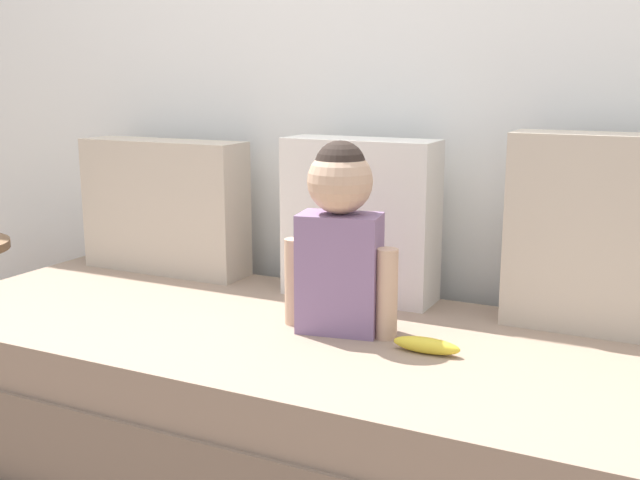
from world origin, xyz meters
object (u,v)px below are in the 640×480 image
(couch, at_px, (307,398))
(throw_pillow_right, at_px, (619,235))
(throw_pillow_left, at_px, (165,206))
(banana, at_px, (426,345))
(toddler, at_px, (340,234))
(throw_pillow_center, at_px, (360,219))

(couch, bearing_deg, throw_pillow_right, 25.64)
(throw_pillow_left, bearing_deg, banana, -19.29)
(toddler, bearing_deg, couch, -157.07)
(toddler, bearing_deg, throw_pillow_left, 158.69)
(throw_pillow_right, bearing_deg, couch, -154.36)
(throw_pillow_left, bearing_deg, throw_pillow_right, 0.00)
(throw_pillow_left, distance_m, toddler, 0.87)
(couch, height_order, toddler, toddler)
(banana, bearing_deg, throw_pillow_center, 132.46)
(throw_pillow_right, relative_size, toddler, 1.12)
(couch, height_order, throw_pillow_center, throw_pillow_center)
(throw_pillow_center, bearing_deg, couch, -90.00)
(toddler, distance_m, banana, 0.36)
(couch, height_order, throw_pillow_right, throw_pillow_right)
(banana, bearing_deg, throw_pillow_right, 44.21)
(throw_pillow_left, distance_m, throw_pillow_center, 0.73)
(throw_pillow_left, height_order, throw_pillow_center, throw_pillow_center)
(throw_pillow_right, xyz_separation_m, toddler, (-0.65, -0.32, 0.00))
(throw_pillow_center, height_order, banana, throw_pillow_center)
(couch, xyz_separation_m, throw_pillow_right, (0.73, 0.35, 0.46))
(couch, relative_size, banana, 13.89)
(throw_pillow_center, bearing_deg, banana, -47.54)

